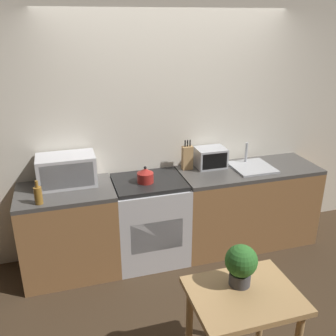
{
  "coord_description": "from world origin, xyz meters",
  "views": [
    {
      "loc": [
        -1.09,
        -2.69,
        2.4
      ],
      "look_at": [
        -0.13,
        0.55,
        1.05
      ],
      "focal_mm": 40.0,
      "sensor_mm": 36.0,
      "label": 1
    }
  ],
  "objects_px": {
    "microwave": "(67,170)",
    "toaster_oven": "(211,158)",
    "kettle": "(145,175)",
    "bottle": "(38,195)",
    "stove_range": "(150,220)",
    "dining_table": "(243,310)"
  },
  "relations": [
    {
      "from": "dining_table",
      "to": "toaster_oven",
      "type": "bearing_deg",
      "value": 74.4
    },
    {
      "from": "kettle",
      "to": "toaster_oven",
      "type": "relative_size",
      "value": 0.54
    },
    {
      "from": "toaster_oven",
      "to": "bottle",
      "type": "bearing_deg",
      "value": -167.74
    },
    {
      "from": "kettle",
      "to": "bottle",
      "type": "height_order",
      "value": "bottle"
    },
    {
      "from": "kettle",
      "to": "dining_table",
      "type": "bearing_deg",
      "value": -80.2
    },
    {
      "from": "kettle",
      "to": "dining_table",
      "type": "height_order",
      "value": "kettle"
    },
    {
      "from": "bottle",
      "to": "toaster_oven",
      "type": "xyz_separation_m",
      "value": [
        1.77,
        0.38,
        0.02
      ]
    },
    {
      "from": "kettle",
      "to": "toaster_oven",
      "type": "height_order",
      "value": "toaster_oven"
    },
    {
      "from": "bottle",
      "to": "dining_table",
      "type": "distance_m",
      "value": 1.93
    },
    {
      "from": "kettle",
      "to": "bottle",
      "type": "relative_size",
      "value": 0.78
    },
    {
      "from": "stove_range",
      "to": "bottle",
      "type": "bearing_deg",
      "value": -168.11
    },
    {
      "from": "bottle",
      "to": "kettle",
      "type": "bearing_deg",
      "value": 10.31
    },
    {
      "from": "stove_range",
      "to": "microwave",
      "type": "distance_m",
      "value": 0.99
    },
    {
      "from": "dining_table",
      "to": "stove_range",
      "type": "bearing_deg",
      "value": 98.16
    },
    {
      "from": "kettle",
      "to": "microwave",
      "type": "relative_size",
      "value": 0.31
    },
    {
      "from": "microwave",
      "to": "stove_range",
      "type": "bearing_deg",
      "value": -9.34
    },
    {
      "from": "microwave",
      "to": "toaster_oven",
      "type": "bearing_deg",
      "value": 1.45
    },
    {
      "from": "bottle",
      "to": "toaster_oven",
      "type": "relative_size",
      "value": 0.69
    },
    {
      "from": "stove_range",
      "to": "bottle",
      "type": "distance_m",
      "value": 1.19
    },
    {
      "from": "stove_range",
      "to": "microwave",
      "type": "height_order",
      "value": "microwave"
    },
    {
      "from": "microwave",
      "to": "dining_table",
      "type": "distance_m",
      "value": 2.06
    },
    {
      "from": "kettle",
      "to": "dining_table",
      "type": "distance_m",
      "value": 1.64
    }
  ]
}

